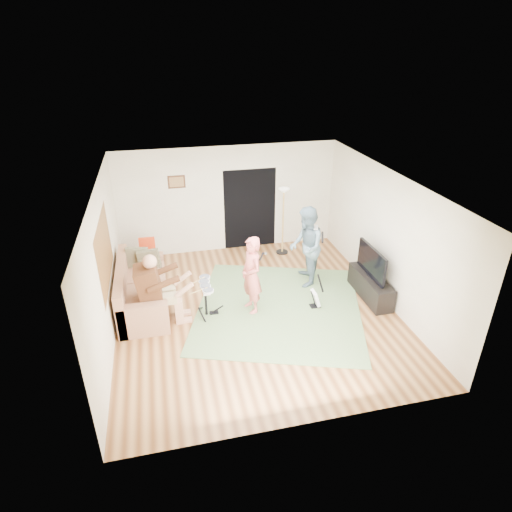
{
  "coord_description": "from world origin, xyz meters",
  "views": [
    {
      "loc": [
        -1.66,
        -7.12,
        4.96
      ],
      "look_at": [
        0.08,
        0.3,
        1.08
      ],
      "focal_mm": 30.0,
      "sensor_mm": 36.0,
      "label": 1
    }
  ],
  "objects_px": {
    "singer": "(252,275)",
    "television": "(372,262)",
    "guitar_spare": "(316,298)",
    "dining_chair": "(149,263)",
    "sofa": "(139,293)",
    "tv_cabinet": "(370,287)",
    "torchiere_lamp": "(283,210)",
    "guitarist": "(306,247)",
    "drum_kit": "(206,301)"
  },
  "relations": [
    {
      "from": "sofa",
      "to": "singer",
      "type": "height_order",
      "value": "singer"
    },
    {
      "from": "singer",
      "to": "television",
      "type": "bearing_deg",
      "value": 75.22
    },
    {
      "from": "sofa",
      "to": "tv_cabinet",
      "type": "height_order",
      "value": "sofa"
    },
    {
      "from": "torchiere_lamp",
      "to": "dining_chair",
      "type": "xyz_separation_m",
      "value": [
        -3.36,
        -0.42,
        -0.87
      ]
    },
    {
      "from": "drum_kit",
      "to": "dining_chair",
      "type": "height_order",
      "value": "dining_chair"
    },
    {
      "from": "drum_kit",
      "to": "tv_cabinet",
      "type": "xyz_separation_m",
      "value": [
        3.5,
        -0.12,
        -0.08
      ]
    },
    {
      "from": "guitarist",
      "to": "tv_cabinet",
      "type": "relative_size",
      "value": 1.29
    },
    {
      "from": "tv_cabinet",
      "to": "singer",
      "type": "bearing_deg",
      "value": 178.03
    },
    {
      "from": "singer",
      "to": "tv_cabinet",
      "type": "xyz_separation_m",
      "value": [
        2.58,
        -0.09,
        -0.56
      ]
    },
    {
      "from": "sofa",
      "to": "tv_cabinet",
      "type": "bearing_deg",
      "value": -9.09
    },
    {
      "from": "sofa",
      "to": "drum_kit",
      "type": "bearing_deg",
      "value": -26.53
    },
    {
      "from": "sofa",
      "to": "guitar_spare",
      "type": "xyz_separation_m",
      "value": [
        3.53,
        -0.87,
        -0.09
      ]
    },
    {
      "from": "drum_kit",
      "to": "guitarist",
      "type": "bearing_deg",
      "value": 18.21
    },
    {
      "from": "torchiere_lamp",
      "to": "tv_cabinet",
      "type": "distance_m",
      "value": 2.92
    },
    {
      "from": "television",
      "to": "singer",
      "type": "bearing_deg",
      "value": 177.99
    },
    {
      "from": "torchiere_lamp",
      "to": "tv_cabinet",
      "type": "xyz_separation_m",
      "value": [
        1.23,
        -2.48,
        -0.93
      ]
    },
    {
      "from": "singer",
      "to": "tv_cabinet",
      "type": "bearing_deg",
      "value": 75.25
    },
    {
      "from": "singer",
      "to": "television",
      "type": "relative_size",
      "value": 1.44
    },
    {
      "from": "guitar_spare",
      "to": "tv_cabinet",
      "type": "xyz_separation_m",
      "value": [
        1.27,
        0.11,
        0.03
      ]
    },
    {
      "from": "sofa",
      "to": "torchiere_lamp",
      "type": "relative_size",
      "value": 1.32
    },
    {
      "from": "sofa",
      "to": "guitarist",
      "type": "height_order",
      "value": "guitarist"
    },
    {
      "from": "guitar_spare",
      "to": "torchiere_lamp",
      "type": "xyz_separation_m",
      "value": [
        0.04,
        2.59,
        0.96
      ]
    },
    {
      "from": "torchiere_lamp",
      "to": "dining_chair",
      "type": "relative_size",
      "value": 1.93
    },
    {
      "from": "guitar_spare",
      "to": "television",
      "type": "xyz_separation_m",
      "value": [
        1.22,
        0.11,
        0.63
      ]
    },
    {
      "from": "sofa",
      "to": "television",
      "type": "relative_size",
      "value": 2.04
    },
    {
      "from": "dining_chair",
      "to": "guitar_spare",
      "type": "bearing_deg",
      "value": -30.59
    },
    {
      "from": "guitarist",
      "to": "guitar_spare",
      "type": "bearing_deg",
      "value": 8.17
    },
    {
      "from": "torchiere_lamp",
      "to": "dining_chair",
      "type": "distance_m",
      "value": 3.49
    },
    {
      "from": "tv_cabinet",
      "to": "torchiere_lamp",
      "type": "bearing_deg",
      "value": 116.28
    },
    {
      "from": "guitar_spare",
      "to": "tv_cabinet",
      "type": "bearing_deg",
      "value": 4.77
    },
    {
      "from": "guitar_spare",
      "to": "drum_kit",
      "type": "bearing_deg",
      "value": 174.26
    },
    {
      "from": "drum_kit",
      "to": "tv_cabinet",
      "type": "height_order",
      "value": "drum_kit"
    },
    {
      "from": "drum_kit",
      "to": "guitar_spare",
      "type": "height_order",
      "value": "guitar_spare"
    },
    {
      "from": "torchiere_lamp",
      "to": "tv_cabinet",
      "type": "height_order",
      "value": "torchiere_lamp"
    },
    {
      "from": "guitar_spare",
      "to": "torchiere_lamp",
      "type": "height_order",
      "value": "torchiere_lamp"
    },
    {
      "from": "guitar_spare",
      "to": "dining_chair",
      "type": "distance_m",
      "value": 3.96
    },
    {
      "from": "sofa",
      "to": "guitarist",
      "type": "xyz_separation_m",
      "value": [
        3.62,
        0.11,
        0.6
      ]
    },
    {
      "from": "drum_kit",
      "to": "torchiere_lamp",
      "type": "height_order",
      "value": "torchiere_lamp"
    },
    {
      "from": "singer",
      "to": "guitar_spare",
      "type": "bearing_deg",
      "value": 68.77
    },
    {
      "from": "guitarist",
      "to": "drum_kit",
      "type": "bearing_deg",
      "value": -58.37
    },
    {
      "from": "singer",
      "to": "television",
      "type": "xyz_separation_m",
      "value": [
        2.53,
        -0.09,
        0.04
      ]
    },
    {
      "from": "drum_kit",
      "to": "television",
      "type": "relative_size",
      "value": 0.67
    },
    {
      "from": "guitarist",
      "to": "torchiere_lamp",
      "type": "distance_m",
      "value": 1.63
    },
    {
      "from": "sofa",
      "to": "drum_kit",
      "type": "height_order",
      "value": "sofa"
    },
    {
      "from": "guitarist",
      "to": "torchiere_lamp",
      "type": "height_order",
      "value": "guitarist"
    },
    {
      "from": "tv_cabinet",
      "to": "sofa",
      "type": "bearing_deg",
      "value": 170.91
    },
    {
      "from": "guitar_spare",
      "to": "tv_cabinet",
      "type": "height_order",
      "value": "guitar_spare"
    },
    {
      "from": "drum_kit",
      "to": "television",
      "type": "bearing_deg",
      "value": -1.97
    },
    {
      "from": "sofa",
      "to": "singer",
      "type": "relative_size",
      "value": 1.41
    },
    {
      "from": "singer",
      "to": "guitar_spare",
      "type": "relative_size",
      "value": 2.11
    }
  ]
}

